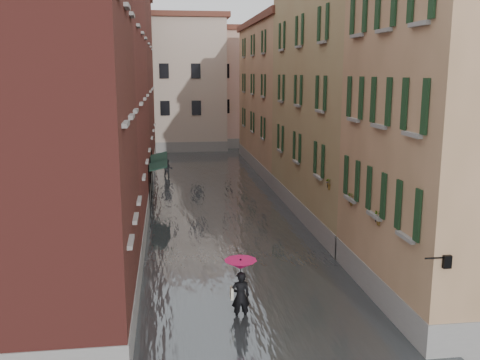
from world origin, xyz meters
TOP-DOWN VIEW (x-y plane):
  - ground at (0.00, 0.00)m, footprint 120.00×120.00m
  - floodwater at (0.00, 13.00)m, footprint 10.00×60.00m
  - building_left_near at (-7.00, -2.00)m, footprint 6.00×8.00m
  - building_left_mid at (-7.00, 9.00)m, footprint 6.00×14.00m
  - building_left_far at (-7.00, 24.00)m, footprint 6.00×16.00m
  - building_right_near at (7.00, -2.00)m, footprint 6.00×8.00m
  - building_right_mid at (7.00, 9.00)m, footprint 6.00×14.00m
  - building_right_far at (7.00, 24.00)m, footprint 6.00×16.00m
  - building_end_cream at (-3.00, 38.00)m, footprint 12.00×9.00m
  - building_end_pink at (6.00, 40.00)m, footprint 10.00×9.00m
  - awning_near at (-3.49, 12.77)m, footprint 1.09×2.95m
  - awning_far at (-3.48, 15.50)m, footprint 1.09×3.39m
  - wall_lantern at (4.33, -6.00)m, footprint 0.71×0.22m
  - window_planters at (4.12, 0.47)m, footprint 0.59×6.34m
  - pedestrian_main at (-0.68, -2.63)m, footprint 1.06×1.06m
  - pedestrian_far at (-2.91, 21.25)m, footprint 0.78×0.63m

SIDE VIEW (x-z plane):
  - ground at x=0.00m, z-range 0.00..0.00m
  - floodwater at x=0.00m, z-range 0.00..0.20m
  - pedestrian_far at x=-2.91m, z-range 0.00..1.51m
  - pedestrian_main at x=-0.68m, z-range 0.27..2.33m
  - awning_near at x=-3.49m, z-range 1.07..3.87m
  - awning_far at x=-3.48m, z-range 1.08..3.88m
  - wall_lantern at x=4.33m, z-range 2.83..3.18m
  - window_planters at x=4.12m, z-range 3.09..3.93m
  - building_right_near at x=7.00m, z-range 0.00..11.50m
  - building_right_far at x=7.00m, z-range 0.00..11.50m
  - building_end_pink at x=6.00m, z-range 0.00..12.00m
  - building_left_mid at x=-7.00m, z-range 0.00..12.50m
  - building_left_near at x=-7.00m, z-range 0.00..13.00m
  - building_right_mid at x=7.00m, z-range 0.00..13.00m
  - building_end_cream at x=-3.00m, z-range 0.00..13.00m
  - building_left_far at x=-7.00m, z-range 0.00..14.00m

